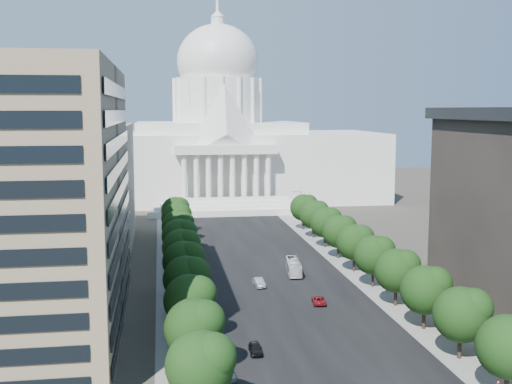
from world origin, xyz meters
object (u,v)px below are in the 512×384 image
car_dark_a (255,348)px  car_red (319,300)px  car_parked (227,372)px  city_bus (294,267)px  car_dark_b (207,286)px  car_silver (259,283)px

car_dark_a → car_red: size_ratio=0.91×
car_parked → city_bus: bearing=62.5°
city_bus → car_red: bearing=-83.4°
car_dark_b → car_dark_a: bearing=-82.9°
car_red → car_dark_b: bearing=-26.0°
car_red → car_dark_b: size_ratio=1.06×
car_red → car_dark_b: car_red is taller
car_dark_a → car_red: bearing=57.8°
car_silver → city_bus: (8.61, 8.54, 0.68)m
car_parked → city_bus: 53.08m
car_red → car_dark_a: bearing=62.8°
car_silver → car_dark_b: size_ratio=1.08×
car_silver → city_bus: 12.15m
car_dark_b → city_bus: 20.58m
car_dark_a → car_dark_b: bearing=99.5°
car_dark_a → city_bus: bearing=73.3°
car_silver → city_bus: bearing=39.4°
car_red → city_bus: 20.98m
car_silver → car_dark_a: bearing=-104.9°
car_dark_b → car_silver: bearing=1.8°
car_dark_a → car_silver: size_ratio=0.89×
car_dark_b → city_bus: bearing=25.3°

